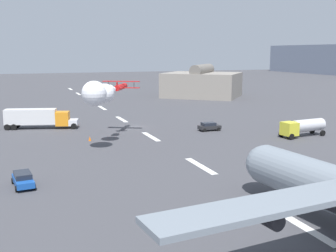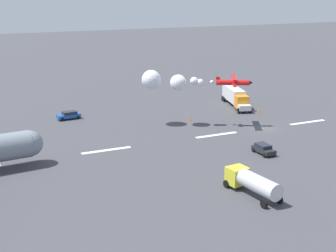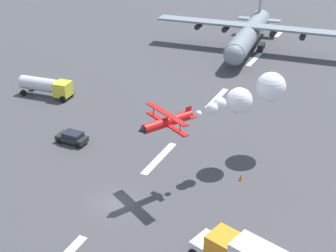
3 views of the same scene
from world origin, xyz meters
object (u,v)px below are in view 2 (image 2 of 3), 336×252
stunt_biplane_red (171,81)px  followme_car_yellow (69,115)px  semi_truck_orange (235,96)px  traffic_cone_far (190,119)px  airport_staff_sedan (263,149)px  traffic_cone_near (259,111)px  fuel_tanker_truck (252,182)px

stunt_biplane_red → followme_car_yellow: (16.18, -12.15, -7.44)m
semi_truck_orange → followme_car_yellow: bearing=-6.4°
stunt_biplane_red → traffic_cone_far: bearing=-164.6°
followme_car_yellow → airport_staff_sedan: (-22.03, 32.93, -0.00)m
semi_truck_orange → traffic_cone_far: bearing=25.5°
airport_staff_sedan → semi_truck_orange: bearing=-114.6°
semi_truck_orange → stunt_biplane_red: bearing=23.2°
airport_staff_sedan → traffic_cone_near: bearing=-123.5°
fuel_tanker_truck → followme_car_yellow: fuel_tanker_truck is taller
traffic_cone_near → traffic_cone_far: (15.58, -0.38, 0.00)m
stunt_biplane_red → airport_staff_sedan: size_ratio=4.45×
semi_truck_orange → fuel_tanker_truck: semi_truck_orange is taller
traffic_cone_far → stunt_biplane_red: bearing=15.4°
traffic_cone_far → fuel_tanker_truck: bearing=74.9°
stunt_biplane_red → followme_car_yellow: stunt_biplane_red is taller
airport_staff_sedan → traffic_cone_far: (1.25, -22.05, -0.44)m
traffic_cone_near → traffic_cone_far: same height
stunt_biplane_red → followme_car_yellow: bearing=-36.9°
fuel_tanker_truck → followme_car_yellow: (11.52, -45.31, -0.92)m
fuel_tanker_truck → traffic_cone_far: (-9.26, -34.43, -1.36)m
fuel_tanker_truck → traffic_cone_far: bearing=-105.1°
stunt_biplane_red → airport_staff_sedan: stunt_biplane_red is taller
traffic_cone_near → fuel_tanker_truck: bearing=53.9°
fuel_tanker_truck → traffic_cone_near: bearing=-126.1°
stunt_biplane_red → followme_car_yellow: size_ratio=3.92×
traffic_cone_near → stunt_biplane_red: bearing=2.5°
followme_car_yellow → traffic_cone_far: followme_car_yellow is taller
followme_car_yellow → traffic_cone_far: (-20.78, 10.88, -0.44)m
fuel_tanker_truck → stunt_biplane_red: bearing=-98.0°
followme_car_yellow → airport_staff_sedan: same height
semi_truck_orange → followme_car_yellow: (35.27, -3.98, -1.30)m
airport_staff_sedan → traffic_cone_near: size_ratio=5.39×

